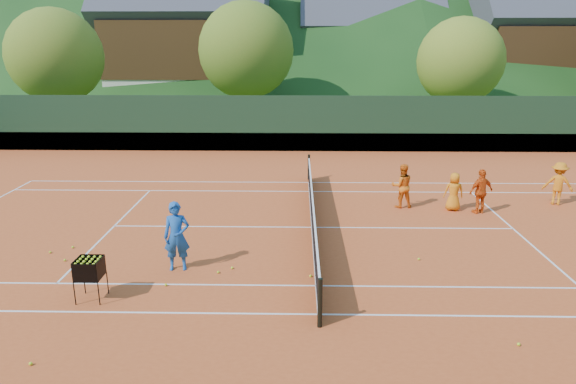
{
  "coord_description": "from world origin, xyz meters",
  "views": [
    {
      "loc": [
        -0.47,
        -15.49,
        5.73
      ],
      "look_at": [
        -0.78,
        0.0,
        1.2
      ],
      "focal_mm": 32.0,
      "sensor_mm": 36.0,
      "label": 1
    }
  ],
  "objects_px": {
    "coach": "(177,236)",
    "tennis_net": "(312,213)",
    "student_b": "(481,191)",
    "chalet_right": "(540,48)",
    "student_c": "(454,192)",
    "chalet_left": "(187,43)",
    "student_d": "(558,184)",
    "chalet_mid": "(368,50)",
    "student_a": "(402,186)",
    "ball_hopper": "(89,269)"
  },
  "relations": [
    {
      "from": "coach",
      "to": "tennis_net",
      "type": "height_order",
      "value": "coach"
    },
    {
      "from": "student_b",
      "to": "chalet_right",
      "type": "xyz_separation_m",
      "value": [
        14.17,
        28.43,
        4.46
      ]
    },
    {
      "from": "coach",
      "to": "student_c",
      "type": "xyz_separation_m",
      "value": [
        8.58,
        5.08,
        -0.23
      ]
    },
    {
      "from": "coach",
      "to": "chalet_right",
      "type": "xyz_separation_m",
      "value": [
        23.58,
        33.21,
        4.32
      ]
    },
    {
      "from": "student_b",
      "to": "chalet_left",
      "type": "distance_m",
      "value": 32.9
    },
    {
      "from": "tennis_net",
      "to": "chalet_right",
      "type": "xyz_separation_m",
      "value": [
        20.0,
        30.0,
        4.74
      ]
    },
    {
      "from": "student_b",
      "to": "chalet_left",
      "type": "height_order",
      "value": "chalet_left"
    },
    {
      "from": "student_d",
      "to": "chalet_mid",
      "type": "xyz_separation_m",
      "value": [
        -2.98,
        31.36,
        4.19
      ]
    },
    {
      "from": "student_c",
      "to": "tennis_net",
      "type": "height_order",
      "value": "student_c"
    },
    {
      "from": "chalet_left",
      "to": "chalet_right",
      "type": "relative_size",
      "value": 1.16
    },
    {
      "from": "student_a",
      "to": "student_b",
      "type": "relative_size",
      "value": 1.01
    },
    {
      "from": "student_b",
      "to": "student_c",
      "type": "relative_size",
      "value": 1.15
    },
    {
      "from": "student_b",
      "to": "student_a",
      "type": "bearing_deg",
      "value": -34.47
    },
    {
      "from": "student_c",
      "to": "chalet_right",
      "type": "height_order",
      "value": "chalet_right"
    },
    {
      "from": "coach",
      "to": "chalet_left",
      "type": "distance_m",
      "value": 34.15
    },
    {
      "from": "chalet_mid",
      "to": "student_b",
      "type": "bearing_deg",
      "value": -90.29
    },
    {
      "from": "student_d",
      "to": "tennis_net",
      "type": "distance_m",
      "value": 9.36
    },
    {
      "from": "student_a",
      "to": "student_d",
      "type": "height_order",
      "value": "student_a"
    },
    {
      "from": "tennis_net",
      "to": "chalet_right",
      "type": "height_order",
      "value": "chalet_right"
    },
    {
      "from": "coach",
      "to": "student_b",
      "type": "bearing_deg",
      "value": 19.53
    },
    {
      "from": "student_d",
      "to": "chalet_mid",
      "type": "height_order",
      "value": "chalet_mid"
    },
    {
      "from": "tennis_net",
      "to": "ball_hopper",
      "type": "xyz_separation_m",
      "value": [
        -5.21,
        -4.89,
        0.25
      ]
    },
    {
      "from": "student_c",
      "to": "tennis_net",
      "type": "distance_m",
      "value": 5.34
    },
    {
      "from": "student_b",
      "to": "ball_hopper",
      "type": "distance_m",
      "value": 12.79
    },
    {
      "from": "tennis_net",
      "to": "student_c",
      "type": "bearing_deg",
      "value": 20.47
    },
    {
      "from": "coach",
      "to": "ball_hopper",
      "type": "xyz_separation_m",
      "value": [
        -1.63,
        -1.67,
        -0.17
      ]
    },
    {
      "from": "chalet_left",
      "to": "chalet_right",
      "type": "height_order",
      "value": "chalet_left"
    },
    {
      "from": "student_c",
      "to": "ball_hopper",
      "type": "relative_size",
      "value": 1.36
    },
    {
      "from": "student_c",
      "to": "chalet_mid",
      "type": "xyz_separation_m",
      "value": [
        1.0,
        32.13,
        4.29
      ]
    },
    {
      "from": "coach",
      "to": "student_a",
      "type": "distance_m",
      "value": 8.71
    },
    {
      "from": "student_c",
      "to": "ball_hopper",
      "type": "height_order",
      "value": "student_c"
    },
    {
      "from": "student_b",
      "to": "student_d",
      "type": "height_order",
      "value": "student_d"
    },
    {
      "from": "chalet_mid",
      "to": "ball_hopper",
      "type": "bearing_deg",
      "value": -106.08
    },
    {
      "from": "coach",
      "to": "chalet_left",
      "type": "relative_size",
      "value": 0.13
    },
    {
      "from": "student_c",
      "to": "chalet_right",
      "type": "relative_size",
      "value": 0.11
    },
    {
      "from": "tennis_net",
      "to": "chalet_right",
      "type": "distance_m",
      "value": 36.37
    },
    {
      "from": "student_d",
      "to": "chalet_mid",
      "type": "distance_m",
      "value": 31.78
    },
    {
      "from": "ball_hopper",
      "to": "chalet_left",
      "type": "bearing_deg",
      "value": 97.82
    },
    {
      "from": "coach",
      "to": "tennis_net",
      "type": "bearing_deg",
      "value": 34.52
    },
    {
      "from": "student_c",
      "to": "chalet_mid",
      "type": "bearing_deg",
      "value": -86.77
    },
    {
      "from": "student_c",
      "to": "coach",
      "type": "bearing_deg",
      "value": 35.64
    },
    {
      "from": "student_a",
      "to": "tennis_net",
      "type": "bearing_deg",
      "value": 28.66
    },
    {
      "from": "student_b",
      "to": "chalet_mid",
      "type": "bearing_deg",
      "value": -111.19
    },
    {
      "from": "coach",
      "to": "chalet_left",
      "type": "xyz_separation_m",
      "value": [
        -6.42,
        33.21,
        4.71
      ]
    },
    {
      "from": "tennis_net",
      "to": "chalet_left",
      "type": "bearing_deg",
      "value": 108.43
    },
    {
      "from": "student_d",
      "to": "chalet_right",
      "type": "bearing_deg",
      "value": -90.31
    },
    {
      "from": "chalet_left",
      "to": "student_c",
      "type": "bearing_deg",
      "value": -61.94
    },
    {
      "from": "student_c",
      "to": "ball_hopper",
      "type": "xyz_separation_m",
      "value": [
        -10.21,
        -6.75,
        0.07
      ]
    },
    {
      "from": "student_a",
      "to": "student_d",
      "type": "relative_size",
      "value": 1.01
    },
    {
      "from": "coach",
      "to": "student_d",
      "type": "xyz_separation_m",
      "value": [
        12.56,
        5.85,
        -0.13
      ]
    }
  ]
}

